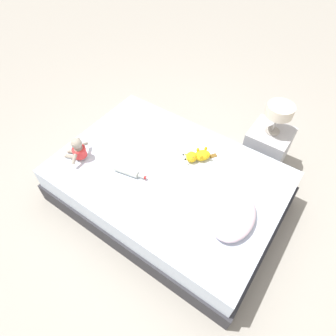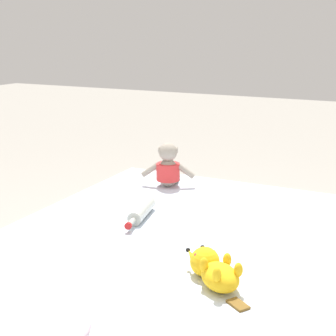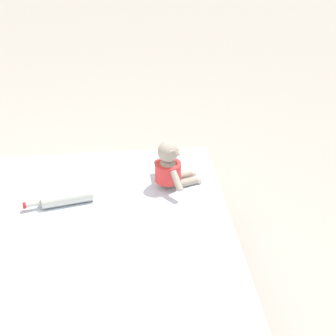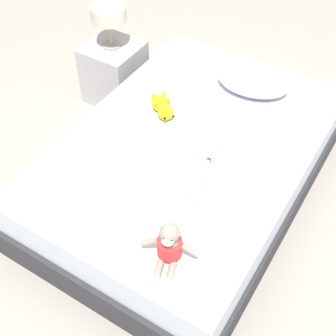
% 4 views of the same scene
% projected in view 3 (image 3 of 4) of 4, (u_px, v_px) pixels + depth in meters
% --- Properties ---
extents(ground_plane, '(16.00, 16.00, 0.00)m').
position_uv_depth(ground_plane, '(10.00, 318.00, 2.27)').
color(ground_plane, '#9E998E').
extents(bed, '(1.41, 2.04, 0.45)m').
position_uv_depth(bed, '(1.00, 282.00, 2.16)').
color(bed, '#2D2D33').
rests_on(bed, ground_plane).
extents(plush_monkey, '(0.28, 0.24, 0.24)m').
position_uv_depth(plush_monkey, '(170.00, 168.00, 2.33)').
color(plush_monkey, '#9E9384').
rests_on(plush_monkey, bed).
extents(glass_bottle, '(0.11, 0.31, 0.06)m').
position_uv_depth(glass_bottle, '(65.00, 199.00, 2.24)').
color(glass_bottle, '#B7BCB2').
rests_on(glass_bottle, bed).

